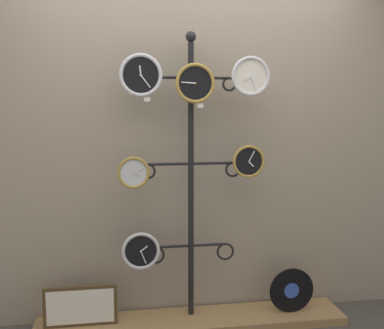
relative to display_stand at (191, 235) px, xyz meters
name	(u,v)px	position (x,y,z in m)	size (l,w,h in m)	color
shop_wall	(187,128)	(0.00, 0.16, 0.76)	(4.40, 0.04, 2.80)	gray
low_shelf	(192,321)	(0.00, -0.06, -0.61)	(2.20, 0.36, 0.06)	#9E7A4C
display_stand	(191,235)	(0.00, 0.00, 0.00)	(0.71, 0.44, 2.06)	black
clock_top_left	(141,75)	(-0.34, -0.09, 1.11)	(0.28, 0.04, 0.28)	black
clock_top_center	(195,83)	(0.01, -0.09, 1.06)	(0.27, 0.04, 0.27)	black
clock_top_right	(251,76)	(0.39, -0.10, 1.11)	(0.27, 0.04, 0.27)	silver
clock_middle_left	(134,173)	(-0.40, -0.08, 0.47)	(0.22, 0.04, 0.22)	silver
clock_middle_right	(249,161)	(0.39, -0.10, 0.54)	(0.23, 0.04, 0.23)	black
clock_bottom_left	(141,251)	(-0.36, -0.08, -0.07)	(0.26, 0.04, 0.26)	black
vinyl_record	(292,291)	(0.73, -0.09, -0.42)	(0.33, 0.01, 0.33)	black
picture_frame	(80,306)	(-0.77, -0.07, -0.44)	(0.49, 0.02, 0.28)	#4C381E
price_tag_upper	(147,99)	(-0.31, -0.09, 0.96)	(0.04, 0.00, 0.03)	white
price_tag_mid	(201,106)	(0.05, -0.09, 0.92)	(0.04, 0.00, 0.03)	white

